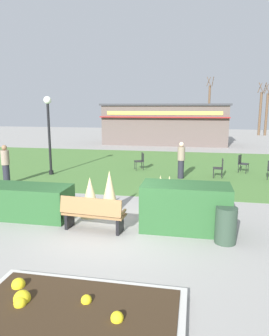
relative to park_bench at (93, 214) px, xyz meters
name	(u,v)px	position (x,y,z in m)	size (l,w,h in m)	color
ground_plane	(116,231)	(0.59, 0.09, -0.48)	(80.00, 80.00, 0.00)	#999691
lawn_patch	(157,166)	(0.59, 9.41, -0.48)	(36.00, 12.00, 0.01)	#4C7A38
flower_bed	(73,317)	(0.83, -3.52, -0.39)	(3.41, 2.06, 0.33)	beige
park_bench	(93,214)	(0.00, 0.00, 0.00)	(1.74, 0.66, 0.95)	olive
hedge_left	(27,202)	(-2.27, 0.65, 0.00)	(2.61, 1.10, 0.97)	#28562B
hedge_right	(185,207)	(2.40, 0.56, 0.14)	(2.34, 1.10, 1.25)	#28562B
ornamental_grass_behind_left	(110,191)	(0.03, 1.59, 0.19)	(0.59, 0.59, 1.33)	#D1BC7F
ornamental_grass_behind_right	(90,197)	(-0.44, 1.10, 0.12)	(0.66, 0.66, 1.21)	#D1BC7F
ornamental_grass_behind_center	(169,198)	(1.92, 1.20, 0.18)	(0.71, 0.71, 1.32)	#D1BC7F
ornamental_grass_behind_far	(160,195)	(1.61, 1.63, 0.14)	(0.55, 0.55, 1.24)	#D1BC7F
lamppost_mid	(49,126)	(-4.26, 6.39, 1.90)	(0.36, 0.36, 3.74)	black
trash_bin	(226,225)	(3.40, -0.11, -0.03)	(0.52, 0.52, 0.90)	#2D4233
food_kiosk	(165,124)	(-0.02, 20.25, 1.28)	(10.84, 4.17, 3.50)	#594C47
cafe_chair_west	(141,160)	(-0.16, 8.39, 0.05)	(0.57, 0.57, 0.89)	black
cafe_chair_east	(242,162)	(4.95, 8.63, 0.05)	(0.58, 0.58, 0.89)	black
cafe_chair_center	(220,167)	(3.79, 7.19, 0.05)	(0.45, 0.45, 0.89)	black
person_strolling	(6,164)	(-5.25, 4.21, 0.38)	(0.34, 0.34, 1.69)	#23232D
person_standing	(181,160)	(2.01, 6.74, 0.38)	(0.34, 0.34, 1.69)	#23232D
parked_car_west_slot	(151,131)	(-2.12, 26.83, 0.16)	(4.30, 2.25, 1.20)	maroon
tree_left_bg	(266,113)	(10.52, 30.71, 2.05)	(0.91, 0.96, 5.78)	brown
tree_right_bg	(260,112)	(9.86, 30.82, 2.12)	(0.91, 0.96, 5.92)	brown
tree_center_bg	(209,108)	(4.24, 33.77, 2.60)	(0.91, 0.96, 6.90)	brown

